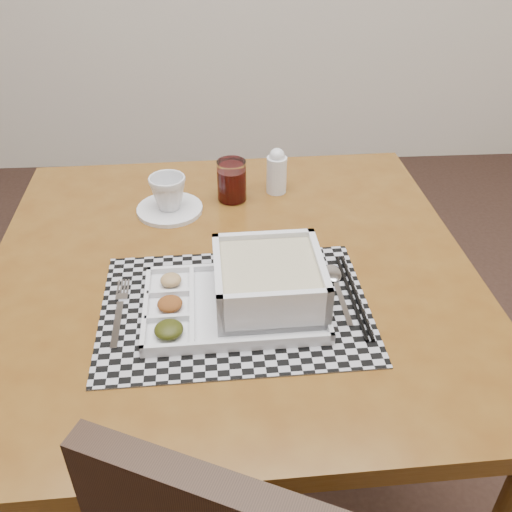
# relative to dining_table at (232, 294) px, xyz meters

# --- Properties ---
(dining_table) EXTENTS (0.99, 0.99, 0.72)m
(dining_table) POSITION_rel_dining_table_xyz_m (0.00, 0.00, 0.00)
(dining_table) COLOR #5A3210
(dining_table) RESTS_ON ground
(placemat) EXTENTS (0.49, 0.36, 0.00)m
(placemat) POSITION_rel_dining_table_xyz_m (0.00, -0.13, 0.08)
(placemat) COLOR #9D9CA4
(placemat) RESTS_ON dining_table
(serving_tray) EXTENTS (0.33, 0.23, 0.09)m
(serving_tray) POSITION_rel_dining_table_xyz_m (0.05, -0.12, 0.11)
(serving_tray) COLOR silver
(serving_tray) RESTS_ON placemat
(fork) EXTENTS (0.02, 0.19, 0.00)m
(fork) POSITION_rel_dining_table_xyz_m (-0.20, -0.13, 0.08)
(fork) COLOR #BCBCC3
(fork) RESTS_ON placemat
(spoon) EXTENTS (0.04, 0.18, 0.01)m
(spoon) POSITION_rel_dining_table_xyz_m (0.20, -0.06, 0.08)
(spoon) COLOR #BCBCC3
(spoon) RESTS_ON placemat
(chopsticks) EXTENTS (0.02, 0.24, 0.01)m
(chopsticks) POSITION_rel_dining_table_xyz_m (0.22, -0.12, 0.08)
(chopsticks) COLOR black
(chopsticks) RESTS_ON placemat
(saucer) EXTENTS (0.15, 0.15, 0.01)m
(saucer) POSITION_rel_dining_table_xyz_m (-0.13, 0.22, 0.08)
(saucer) COLOR silver
(saucer) RESTS_ON dining_table
(cup) EXTENTS (0.09, 0.09, 0.08)m
(cup) POSITION_rel_dining_table_xyz_m (-0.13, 0.22, 0.12)
(cup) COLOR silver
(cup) RESTS_ON saucer
(juice_glass) EXTENTS (0.07, 0.07, 0.10)m
(juice_glass) POSITION_rel_dining_table_xyz_m (0.01, 0.27, 0.12)
(juice_glass) COLOR white
(juice_glass) RESTS_ON dining_table
(creamer_bottle) EXTENTS (0.05, 0.05, 0.11)m
(creamer_bottle) POSITION_rel_dining_table_xyz_m (0.12, 0.30, 0.13)
(creamer_bottle) COLOR silver
(creamer_bottle) RESTS_ON dining_table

